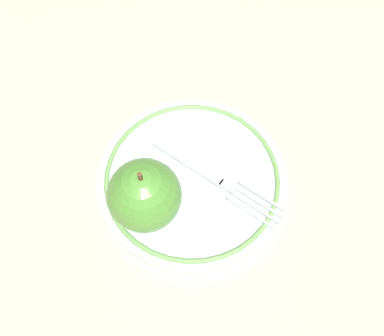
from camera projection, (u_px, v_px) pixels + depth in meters
ground_plane at (190, 165)px, 0.51m from camera, size 2.00×2.00×0.00m
plate at (192, 179)px, 0.50m from camera, size 0.22×0.22×0.02m
apple_red_whole at (145, 195)px, 0.44m from camera, size 0.08×0.08×0.09m
fork at (210, 176)px, 0.49m from camera, size 0.05×0.18×0.00m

